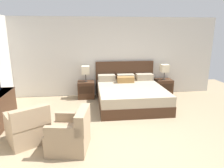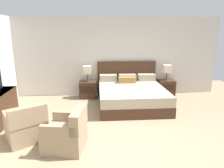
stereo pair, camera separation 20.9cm
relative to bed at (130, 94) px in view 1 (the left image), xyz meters
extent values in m
plane|color=#998466|center=(-0.57, -2.30, -0.30)|extent=(9.95, 9.95, 0.00)
cube|color=beige|center=(-0.57, 1.04, 0.96)|extent=(7.21, 0.06, 2.52)
cube|color=#422819|center=(0.00, -0.09, -0.16)|extent=(1.84, 2.03, 0.28)
cube|color=tan|center=(0.00, -0.09, 0.11)|extent=(1.83, 2.01, 0.25)
cube|color=#422819|center=(0.00, 0.95, 0.27)|extent=(1.92, 0.05, 1.13)
cube|color=tan|center=(-0.62, 0.75, 0.33)|extent=(0.54, 0.28, 0.20)
cube|color=tan|center=(0.00, 0.75, 0.33)|extent=(0.54, 0.28, 0.20)
cube|color=tan|center=(0.62, 0.75, 0.33)|extent=(0.54, 0.28, 0.20)
cube|color=#A87A42|center=(-0.05, 0.48, 0.32)|extent=(0.52, 0.22, 0.18)
cube|color=#422819|center=(-1.28, 0.73, -0.03)|extent=(0.52, 0.45, 0.54)
cube|color=black|center=(-1.28, 0.51, 0.02)|extent=(0.44, 0.01, 0.24)
cube|color=#422819|center=(1.28, 0.73, -0.03)|extent=(0.52, 0.45, 0.54)
cube|color=black|center=(1.28, 0.51, 0.02)|extent=(0.44, 0.01, 0.24)
cylinder|color=#332D28|center=(-1.28, 0.73, 0.25)|extent=(0.11, 0.11, 0.02)
cylinder|color=#332D28|center=(-1.28, 0.73, 0.37)|extent=(0.02, 0.02, 0.23)
cube|color=beige|center=(-1.28, 0.73, 0.61)|extent=(0.24, 0.24, 0.25)
cylinder|color=#332D28|center=(1.28, 0.73, 0.25)|extent=(0.11, 0.11, 0.02)
cylinder|color=#332D28|center=(1.28, 0.73, 0.37)|extent=(0.02, 0.02, 0.23)
cube|color=beige|center=(1.28, 0.73, 0.61)|extent=(0.24, 0.24, 0.25)
cube|color=#9E8466|center=(-2.38, -1.78, -0.10)|extent=(0.94, 0.94, 0.40)
cube|color=#9E8466|center=(-2.24, -2.01, 0.28)|extent=(0.66, 0.50, 0.36)
cube|color=#9E8466|center=(-2.63, -1.94, 0.19)|extent=(0.41, 0.58, 0.18)
cube|color=#9E8466|center=(-2.13, -1.63, 0.19)|extent=(0.41, 0.58, 0.18)
cube|color=#9E8466|center=(-1.57, -2.16, -0.10)|extent=(0.78, 0.78, 0.40)
cube|color=#9E8466|center=(-1.31, -2.21, 0.28)|extent=(0.27, 0.70, 0.36)
cube|color=#9E8466|center=(-1.62, -2.45, 0.19)|extent=(0.63, 0.19, 0.18)
cube|color=#9E8466|center=(-1.52, -1.87, 0.19)|extent=(0.63, 0.19, 0.18)
camera|label=1|loc=(-1.17, -5.45, 1.76)|focal=32.00mm
camera|label=2|loc=(-0.96, -5.47, 1.76)|focal=32.00mm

